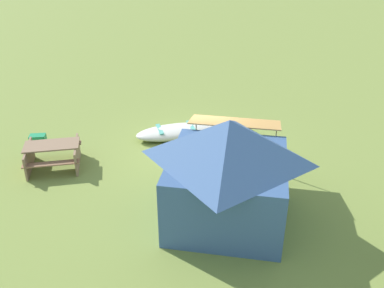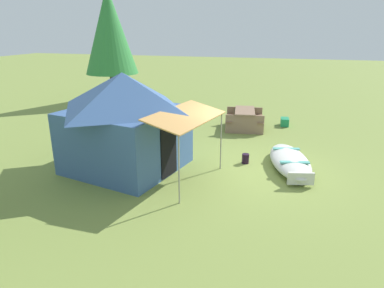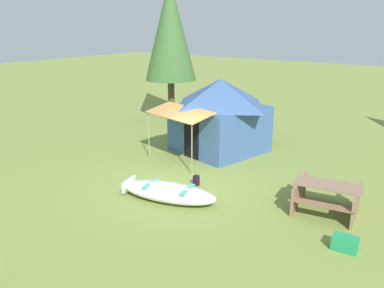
# 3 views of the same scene
# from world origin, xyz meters

# --- Properties ---
(ground_plane) EXTENTS (80.00, 80.00, 0.00)m
(ground_plane) POSITION_xyz_m (0.00, 0.00, 0.00)
(ground_plane) COLOR olive
(beached_rowboat) EXTENTS (2.96, 1.65, 0.44)m
(beached_rowboat) POSITION_xyz_m (0.53, -1.20, 0.23)
(beached_rowboat) COLOR silver
(beached_rowboat) RESTS_ON ground_plane
(canvas_cabin_tent) EXTENTS (3.62, 4.57, 2.76)m
(canvas_cabin_tent) POSITION_xyz_m (-0.72, 3.38, 1.43)
(canvas_cabin_tent) COLOR #3C5D93
(canvas_cabin_tent) RESTS_ON ground_plane
(picnic_table) EXTENTS (1.82, 1.68, 0.78)m
(picnic_table) POSITION_xyz_m (4.31, 0.65, 0.48)
(picnic_table) COLOR #8C6C53
(picnic_table) RESTS_ON ground_plane
(cooler_box) EXTENTS (0.55, 0.36, 0.32)m
(cooler_box) POSITION_xyz_m (5.25, -0.92, 0.16)
(cooler_box) COLOR #209158
(cooler_box) RESTS_ON ground_plane
(fuel_can) EXTENTS (0.30, 0.30, 0.29)m
(fuel_can) POSITION_xyz_m (0.55, 0.10, 0.15)
(fuel_can) COLOR black
(fuel_can) RESTS_ON ground_plane
(pine_tree_back_left) EXTENTS (2.80, 2.80, 6.00)m
(pine_tree_back_left) POSITION_xyz_m (7.87, 8.40, 3.75)
(pine_tree_back_left) COLOR #44422A
(pine_tree_back_left) RESTS_ON ground_plane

